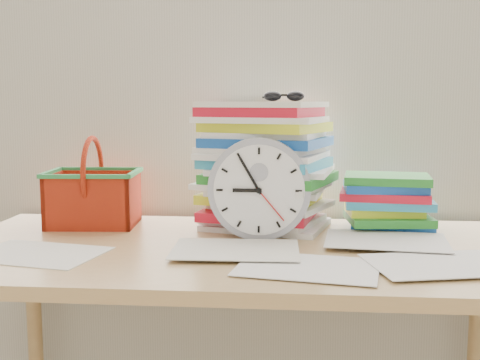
# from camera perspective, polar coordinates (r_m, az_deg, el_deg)

# --- Properties ---
(curtain) EXTENTS (2.40, 0.01, 2.50)m
(curtain) POSITION_cam_1_polar(r_m,az_deg,el_deg) (1.78, 1.04, 14.22)
(curtain) COLOR beige
(curtain) RESTS_ON room_shell
(desk) EXTENTS (1.40, 0.70, 0.75)m
(desk) POSITION_cam_1_polar(r_m,az_deg,el_deg) (1.45, -0.04, -9.12)
(desk) COLOR tan
(desk) RESTS_ON ground
(paper_stack) EXTENTS (0.40, 0.36, 0.34)m
(paper_stack) POSITION_cam_1_polar(r_m,az_deg,el_deg) (1.62, 2.46, 1.43)
(paper_stack) COLOR white
(paper_stack) RESTS_ON desk
(clock) EXTENTS (0.25, 0.05, 0.25)m
(clock) POSITION_cam_1_polar(r_m,az_deg,el_deg) (1.48, 1.86, -0.83)
(clock) COLOR #A0A3B1
(clock) RESTS_ON desk
(sunglasses) EXTENTS (0.13, 0.11, 0.03)m
(sunglasses) POSITION_cam_1_polar(r_m,az_deg,el_deg) (1.61, 4.19, 7.94)
(sunglasses) COLOR black
(sunglasses) RESTS_ON paper_stack
(book_stack) EXTENTS (0.25, 0.20, 0.15)m
(book_stack) POSITION_cam_1_polar(r_m,az_deg,el_deg) (1.65, 13.76, -2.07)
(book_stack) COLOR white
(book_stack) RESTS_ON desk
(basket) EXTENTS (0.25, 0.21, 0.24)m
(basket) POSITION_cam_1_polar(r_m,az_deg,el_deg) (1.70, -13.76, -0.17)
(basket) COLOR red
(basket) RESTS_ON desk
(scattered_papers) EXTENTS (1.26, 0.42, 0.02)m
(scattered_papers) POSITION_cam_1_polar(r_m,az_deg,el_deg) (1.43, -0.04, -6.02)
(scattered_papers) COLOR white
(scattered_papers) RESTS_ON desk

